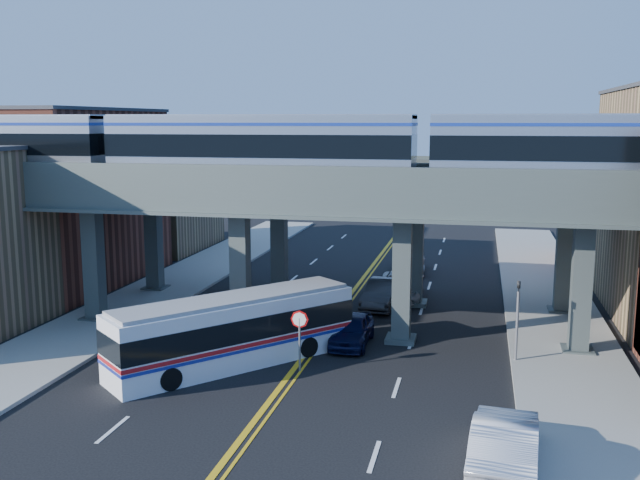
# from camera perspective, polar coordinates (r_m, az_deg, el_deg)

# --- Properties ---
(ground) EXTENTS (120.00, 120.00, 0.00)m
(ground) POSITION_cam_1_polar(r_m,az_deg,el_deg) (27.87, -3.80, -12.42)
(ground) COLOR black
(ground) RESTS_ON ground
(sidewalk_west) EXTENTS (5.00, 70.00, 0.16)m
(sidewalk_west) POSITION_cam_1_polar(r_m,az_deg,el_deg) (40.91, -15.41, -5.44)
(sidewalk_west) COLOR gray
(sidewalk_west) RESTS_ON ground
(sidewalk_east) EXTENTS (5.00, 70.00, 0.16)m
(sidewalk_east) POSITION_cam_1_polar(r_m,az_deg,el_deg) (36.49, 18.72, -7.43)
(sidewalk_east) COLOR gray
(sidewalk_east) RESTS_ON ground
(building_west_b) EXTENTS (8.00, 14.00, 11.00)m
(building_west_b) POSITION_cam_1_polar(r_m,az_deg,el_deg) (48.56, -19.68, 3.18)
(building_west_b) COLOR brown
(building_west_b) RESTS_ON ground
(building_west_c) EXTENTS (8.00, 10.00, 8.00)m
(building_west_c) POSITION_cam_1_polar(r_m,az_deg,el_deg) (60.03, -12.99, 3.17)
(building_west_c) COLOR #A08053
(building_west_c) RESTS_ON ground
(building_east_c) EXTENTS (8.00, 10.00, 9.00)m
(building_east_c) POSITION_cam_1_polar(r_m,az_deg,el_deg) (55.21, 24.22, 2.55)
(building_east_c) COLOR brown
(building_east_c) RESTS_ON ground
(elevated_viaduct_near) EXTENTS (52.00, 3.60, 7.40)m
(elevated_viaduct_near) POSITION_cam_1_polar(r_m,az_deg,el_deg) (33.82, -0.07, 2.85)
(elevated_viaduct_near) COLOR #444E4D
(elevated_viaduct_near) RESTS_ON ground
(elevated_viaduct_far) EXTENTS (52.00, 3.60, 7.40)m
(elevated_viaduct_far) POSITION_cam_1_polar(r_m,az_deg,el_deg) (40.64, 2.11, 3.97)
(elevated_viaduct_far) COLOR #444E4D
(elevated_viaduct_far) RESTS_ON ground
(transit_train) EXTENTS (45.66, 2.86, 3.33)m
(transit_train) POSITION_cam_1_polar(r_m,az_deg,el_deg) (34.37, -4.84, 7.50)
(transit_train) COLOR black
(transit_train) RESTS_ON elevated_viaduct_near
(stop_sign) EXTENTS (0.76, 0.09, 2.63)m
(stop_sign) POSITION_cam_1_polar(r_m,az_deg,el_deg) (29.94, -1.64, -7.26)
(stop_sign) COLOR slate
(stop_sign) RESTS_ON ground
(traffic_signal) EXTENTS (0.15, 0.18, 4.10)m
(traffic_signal) POSITION_cam_1_polar(r_m,az_deg,el_deg) (31.86, 15.53, -5.56)
(traffic_signal) COLOR slate
(traffic_signal) RESTS_ON ground
(transit_bus) EXTENTS (9.07, 10.04, 2.86)m
(transit_bus) POSITION_cam_1_polar(r_m,az_deg,el_deg) (31.04, -6.88, -7.28)
(transit_bus) COLOR white
(transit_bus) RESTS_ON ground
(car_lane_a) EXTENTS (1.74, 4.26, 1.45)m
(car_lane_a) POSITION_cam_1_polar(r_m,az_deg,el_deg) (33.70, 2.57, -7.17)
(car_lane_a) COLOR black
(car_lane_a) RESTS_ON ground
(car_lane_b) EXTENTS (2.11, 4.90, 1.57)m
(car_lane_b) POSITION_cam_1_polar(r_m,az_deg,el_deg) (40.38, 5.07, -4.29)
(car_lane_b) COLOR #2D2D2F
(car_lane_b) RESTS_ON ground
(car_lane_c) EXTENTS (2.73, 5.47, 1.49)m
(car_lane_c) POSITION_cam_1_polar(r_m,az_deg,el_deg) (42.60, 6.47, -3.64)
(car_lane_c) COLOR silver
(car_lane_c) RESTS_ON ground
(car_lane_d) EXTENTS (2.58, 5.43, 1.53)m
(car_lane_d) POSITION_cam_1_polar(r_m,az_deg,el_deg) (49.95, 7.16, -1.67)
(car_lane_d) COLOR #A2A1A6
(car_lane_d) RESTS_ON ground
(car_parked_curb) EXTENTS (2.29, 5.55, 1.79)m
(car_parked_curb) POSITION_cam_1_polar(r_m,az_deg,el_deg) (22.70, 14.56, -15.56)
(car_parked_curb) COLOR silver
(car_parked_curb) RESTS_ON ground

